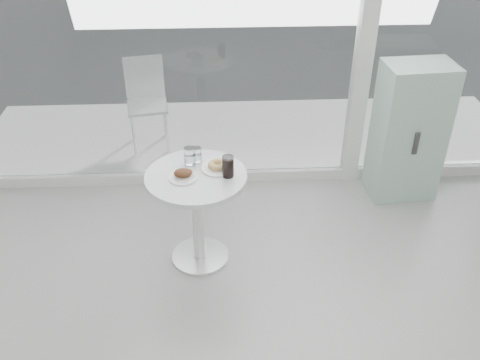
{
  "coord_description": "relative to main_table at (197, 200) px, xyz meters",
  "views": [
    {
      "loc": [
        -0.34,
        -1.24,
        2.81
      ],
      "look_at": [
        -0.2,
        1.7,
        0.85
      ],
      "focal_mm": 40.0,
      "sensor_mm": 36.0,
      "label": 1
    }
  ],
  "objects": [
    {
      "name": "mint_cabinet",
      "position": [
        1.8,
        0.82,
        0.06
      ],
      "size": [
        0.59,
        0.42,
        1.23
      ],
      "rotation": [
        0.0,
        0.0,
        0.08
      ],
      "color": "#87AC9C",
      "rests_on": "ground"
    },
    {
      "name": "patio_deck",
      "position": [
        0.5,
        1.9,
        -0.53
      ],
      "size": [
        5.6,
        1.6,
        0.05
      ],
      "primitive_type": "cube",
      "color": "white",
      "rests_on": "ground"
    },
    {
      "name": "main_table",
      "position": [
        0.0,
        0.0,
        0.0
      ],
      "size": [
        0.72,
        0.72,
        0.77
      ],
      "color": "silver",
      "rests_on": "ground"
    },
    {
      "name": "plate_donut",
      "position": [
        0.15,
        0.07,
        0.24
      ],
      "size": [
        0.24,
        0.24,
        0.06
      ],
      "color": "white",
      "rests_on": "main_table"
    },
    {
      "name": "water_tumbler_b",
      "position": [
        0.01,
        0.18,
        0.27
      ],
      "size": [
        0.07,
        0.07,
        0.11
      ],
      "color": "white",
      "rests_on": "main_table"
    },
    {
      "name": "cola_glass",
      "position": [
        0.23,
        -0.03,
        0.3
      ],
      "size": [
        0.08,
        0.08,
        0.16
      ],
      "color": "white",
      "rests_on": "main_table"
    },
    {
      "name": "plate_fritter",
      "position": [
        -0.08,
        -0.03,
        0.25
      ],
      "size": [
        0.21,
        0.21,
        0.07
      ],
      "color": "white",
      "rests_on": "main_table"
    },
    {
      "name": "patio_chair",
      "position": [
        -0.53,
        1.77,
        0.01
      ],
      "size": [
        0.44,
        0.44,
        0.89
      ],
      "rotation": [
        0.0,
        0.0,
        0.15
      ],
      "color": "silver",
      "rests_on": "patio_deck"
    },
    {
      "name": "water_tumbler_a",
      "position": [
        -0.04,
        0.15,
        0.28
      ],
      "size": [
        0.08,
        0.08,
        0.13
      ],
      "color": "white",
      "rests_on": "main_table"
    }
  ]
}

